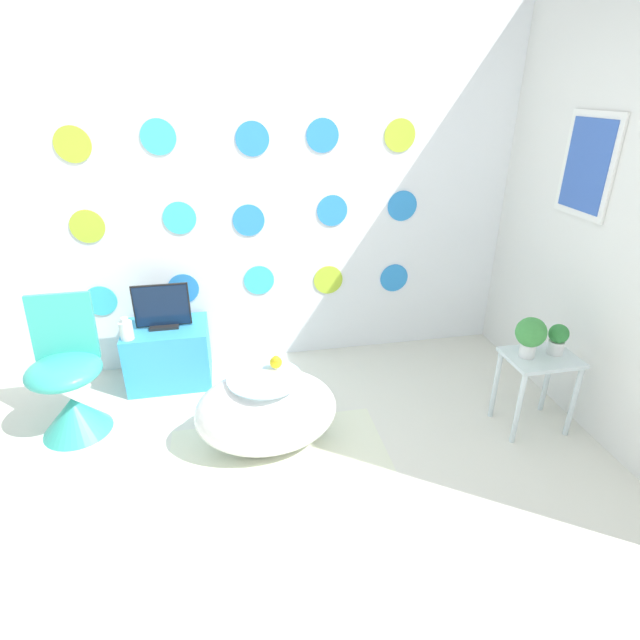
% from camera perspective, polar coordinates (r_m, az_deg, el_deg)
% --- Properties ---
extents(ground_plane, '(12.00, 12.00, 0.00)m').
position_cam_1_polar(ground_plane, '(2.58, -2.66, -25.08)').
color(ground_plane, silver).
extents(wall_back_dotted, '(4.87, 0.05, 2.60)m').
position_cam_1_polar(wall_back_dotted, '(3.62, -7.87, 14.27)').
color(wall_back_dotted, white).
rests_on(wall_back_dotted, ground_plane).
extents(wall_right, '(0.06, 2.91, 2.60)m').
position_cam_1_polar(wall_right, '(3.44, 28.77, 10.92)').
color(wall_right, silver).
rests_on(wall_right, ground_plane).
extents(rug, '(1.27, 0.88, 0.01)m').
position_cam_1_polar(rug, '(2.99, -4.48, -16.21)').
color(rug, silver).
rests_on(rug, ground_plane).
extents(bathtub, '(0.83, 0.52, 0.51)m').
position_cam_1_polar(bathtub, '(2.98, -6.15, -10.36)').
color(bathtub, white).
rests_on(bathtub, ground_plane).
extents(rubber_duck, '(0.07, 0.08, 0.09)m').
position_cam_1_polar(rubber_duck, '(2.87, -5.06, -4.78)').
color(rubber_duck, yellow).
rests_on(rubber_duck, bathtub).
extents(chair, '(0.44, 0.44, 0.86)m').
position_cam_1_polar(chair, '(3.44, -26.68, -7.36)').
color(chair, '#38B2A3').
rests_on(chair, ground_plane).
extents(tv_cabinet, '(0.57, 0.42, 0.44)m').
position_cam_1_polar(tv_cabinet, '(3.77, -16.89, -3.75)').
color(tv_cabinet, '#389ED6').
rests_on(tv_cabinet, ground_plane).
extents(tv, '(0.38, 0.12, 0.32)m').
position_cam_1_polar(tv, '(3.61, -17.60, 1.28)').
color(tv, black).
rests_on(tv, tv_cabinet).
extents(vase, '(0.09, 0.09, 0.15)m').
position_cam_1_polar(vase, '(3.55, -21.27, -1.05)').
color(vase, white).
rests_on(vase, tv_cabinet).
extents(side_table, '(0.42, 0.32, 0.51)m').
position_cam_1_polar(side_table, '(3.33, 23.67, -5.41)').
color(side_table, silver).
rests_on(side_table, ground_plane).
extents(potted_plant_left, '(0.18, 0.18, 0.25)m').
position_cam_1_polar(potted_plant_left, '(3.17, 22.94, -1.51)').
color(potted_plant_left, white).
rests_on(potted_plant_left, side_table).
extents(potted_plant_right, '(0.12, 0.12, 0.19)m').
position_cam_1_polar(potted_plant_right, '(3.30, 25.53, -1.87)').
color(potted_plant_right, white).
rests_on(potted_plant_right, side_table).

